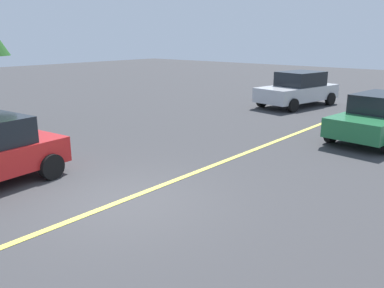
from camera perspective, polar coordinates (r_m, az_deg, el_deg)
name	(u,v)px	position (r m, az deg, el deg)	size (l,w,h in m)	color
ground_plane	(121,201)	(8.89, -9.94, -7.96)	(80.00, 80.00, 0.00)	#38383A
lane_marking_centre	(208,168)	(10.91, 2.23, -3.34)	(28.00, 0.16, 0.01)	#E0D14C
car_green_approaching	(381,117)	(15.11, 25.02, 3.48)	(4.61, 2.44, 1.55)	#236B3D
car_silver_near_curb	(298,89)	(21.11, 14.67, 7.47)	(4.78, 2.71, 1.70)	#B7BABF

